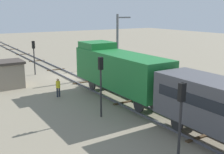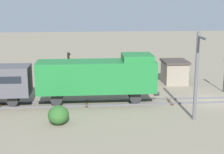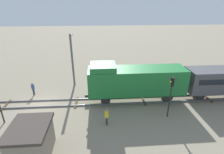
% 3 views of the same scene
% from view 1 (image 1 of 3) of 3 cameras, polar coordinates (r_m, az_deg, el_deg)
% --- Properties ---
extents(ground_plane, '(145.53, 145.53, 0.00)m').
position_cam_1_polar(ground_plane, '(34.37, -8.90, 0.26)').
color(ground_plane, gray).
extents(railway_track, '(2.40, 97.02, 0.16)m').
position_cam_1_polar(railway_track, '(34.35, -8.91, 0.38)').
color(railway_track, '#595960').
rests_on(railway_track, ground).
extents(locomotive, '(2.90, 11.60, 4.60)m').
position_cam_1_polar(locomotive, '(24.29, 1.25, 1.73)').
color(locomotive, '#1E7233').
rests_on(locomotive, railway_track).
extents(traffic_signal_near, '(0.32, 0.34, 4.14)m').
position_cam_1_polar(traffic_signal_near, '(35.28, -15.61, 5.02)').
color(traffic_signal_near, '#262628').
rests_on(traffic_signal_near, ground).
extents(traffic_signal_mid, '(0.32, 0.34, 4.46)m').
position_cam_1_polar(traffic_signal_mid, '(20.08, -2.31, 0.19)').
color(traffic_signal_mid, '#262628').
rests_on(traffic_signal_mid, ground).
extents(traffic_signal_far, '(0.32, 0.34, 4.36)m').
position_cam_1_polar(traffic_signal_far, '(13.87, 13.78, -6.51)').
color(traffic_signal_far, '#262628').
rests_on(traffic_signal_far, ground).
extents(worker_near_track, '(0.38, 0.38, 1.70)m').
position_cam_1_polar(worker_near_track, '(36.57, -6.52, 2.71)').
color(worker_near_track, '#262B38').
rests_on(worker_near_track, ground).
extents(worker_by_signal, '(0.38, 0.38, 1.70)m').
position_cam_1_polar(worker_by_signal, '(25.87, -10.90, -1.85)').
color(worker_by_signal, '#262B38').
rests_on(worker_by_signal, ground).
extents(catenary_mast, '(1.94, 0.28, 7.30)m').
position_cam_1_polar(catenary_mast, '(33.26, 1.20, 6.80)').
color(catenary_mast, '#595960').
rests_on(catenary_mast, ground).
extents(relay_hut, '(3.50, 2.90, 2.74)m').
position_cam_1_polar(relay_hut, '(30.39, -20.82, 0.53)').
color(relay_hut, gray).
rests_on(relay_hut, ground).
extents(bush_near, '(2.06, 1.68, 1.50)m').
position_cam_1_polar(bush_near, '(25.48, 15.25, -2.89)').
color(bush_near, '#2C5D26').
rests_on(bush_near, ground).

